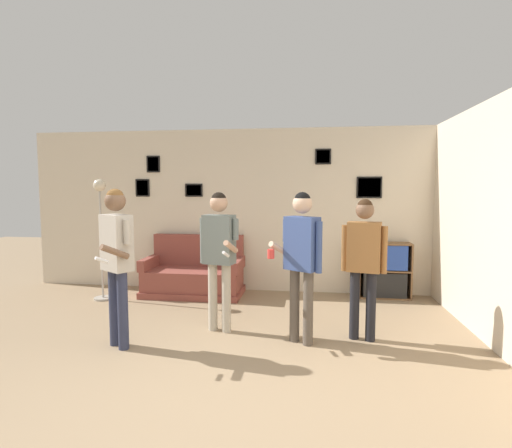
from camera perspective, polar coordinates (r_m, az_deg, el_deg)
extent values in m
plane|color=#937A5B|center=(3.51, -7.63, -24.21)|extent=(20.00, 20.00, 0.00)
cube|color=beige|center=(6.68, 0.50, 1.93)|extent=(7.95, 0.06, 2.70)
cube|color=black|center=(6.65, 15.87, 5.05)|extent=(0.39, 0.02, 0.34)
cube|color=gray|center=(6.64, 15.88, 5.05)|extent=(0.35, 0.01, 0.30)
cube|color=black|center=(7.17, -15.90, 4.99)|extent=(0.24, 0.02, 0.30)
cube|color=beige|center=(7.16, -15.92, 4.99)|extent=(0.20, 0.01, 0.25)
cube|color=black|center=(6.86, -8.87, 4.79)|extent=(0.30, 0.02, 0.22)
cube|color=#B2B2BC|center=(6.85, -8.89, 4.79)|extent=(0.25, 0.01, 0.18)
cube|color=black|center=(6.60, 9.57, 9.48)|extent=(0.25, 0.02, 0.25)
cube|color=gray|center=(6.60, 9.57, 9.49)|extent=(0.21, 0.01, 0.20)
cube|color=black|center=(7.10, -14.47, 8.29)|extent=(0.23, 0.02, 0.28)
cube|color=#B2B2BC|center=(7.10, -14.49, 8.29)|extent=(0.19, 0.01, 0.24)
cube|color=beige|center=(5.18, 30.08, 0.36)|extent=(0.06, 6.04, 2.70)
cube|color=brown|center=(6.63, -8.92, -9.55)|extent=(1.58, 0.80, 0.10)
cube|color=brown|center=(6.58, -8.95, -7.78)|extent=(1.52, 0.74, 0.32)
cube|color=brown|center=(6.81, -8.21, -3.70)|extent=(1.52, 0.14, 0.53)
cube|color=brown|center=(6.77, -14.95, -5.36)|extent=(0.12, 0.74, 0.18)
cube|color=brown|center=(6.36, -2.61, -5.86)|extent=(0.12, 0.74, 0.18)
cube|color=brown|center=(6.57, 14.45, -6.31)|extent=(0.02, 0.30, 0.87)
cube|color=brown|center=(6.71, 21.12, -6.26)|extent=(0.02, 0.30, 0.87)
cube|color=brown|center=(6.77, 17.60, -6.06)|extent=(0.81, 0.01, 0.87)
cube|color=brown|center=(6.73, 17.72, -9.85)|extent=(0.76, 0.30, 0.02)
cube|color=brown|center=(6.56, 17.92, -2.66)|extent=(0.76, 0.30, 0.02)
cube|color=brown|center=(6.63, 17.82, -6.30)|extent=(0.76, 0.30, 0.02)
cube|color=black|center=(6.67, 17.78, -8.18)|extent=(0.65, 0.26, 0.38)
cube|color=#2847A3|center=(6.58, 17.88, -4.47)|extent=(0.65, 0.26, 0.38)
cylinder|color=#ADA89E|center=(6.75, -20.98, -9.86)|extent=(0.28, 0.28, 0.03)
cylinder|color=#ADA89E|center=(6.59, -21.20, -2.77)|extent=(0.03, 0.03, 1.65)
sphere|color=beige|center=(6.53, -21.46, 5.16)|extent=(0.18, 0.18, 0.18)
cylinder|color=#2D334C|center=(4.72, -19.60, -11.13)|extent=(0.11, 0.11, 0.84)
cylinder|color=#2D334C|center=(4.56, -18.48, -11.64)|extent=(0.11, 0.11, 0.84)
cube|color=#BCB2A3|center=(4.49, -19.31, -2.53)|extent=(0.41, 0.37, 0.60)
sphere|color=brown|center=(4.46, -19.48, 3.12)|extent=(0.22, 0.22, 0.22)
sphere|color=brown|center=(4.46, -19.49, 3.61)|extent=(0.19, 0.19, 0.19)
cylinder|color=#BCB2A3|center=(4.29, -17.96, -1.05)|extent=(0.07, 0.07, 0.25)
cylinder|color=brown|center=(4.25, -19.52, -3.77)|extent=(0.22, 0.29, 0.19)
cylinder|color=white|center=(4.19, -21.17, -4.83)|extent=(0.11, 0.14, 0.09)
cylinder|color=#BCB2A3|center=(4.68, -20.59, -2.54)|extent=(0.07, 0.07, 0.56)
cylinder|color=#B7AD99|center=(4.93, -6.20, -10.29)|extent=(0.11, 0.11, 0.82)
cylinder|color=#B7AD99|center=(4.85, -4.26, -10.52)|extent=(0.11, 0.11, 0.82)
cube|color=slate|center=(4.75, -5.31, -2.20)|extent=(0.40, 0.28, 0.58)
sphere|color=tan|center=(4.72, -5.35, 3.01)|extent=(0.21, 0.21, 0.21)
sphere|color=black|center=(4.72, -5.35, 3.46)|extent=(0.18, 0.18, 0.18)
cylinder|color=slate|center=(4.65, -2.93, -0.76)|extent=(0.07, 0.07, 0.25)
cylinder|color=tan|center=(4.55, -3.61, -3.27)|extent=(0.13, 0.31, 0.18)
cylinder|color=white|center=(4.43, -4.33, -4.32)|extent=(0.06, 0.15, 0.09)
cylinder|color=slate|center=(4.85, -7.59, -2.35)|extent=(0.07, 0.07, 0.55)
cylinder|color=brown|center=(4.58, 5.53, -11.45)|extent=(0.11, 0.11, 0.83)
cylinder|color=brown|center=(4.49, 7.46, -11.83)|extent=(0.11, 0.11, 0.83)
cube|color=#384C84|center=(4.39, 6.58, -2.78)|extent=(0.41, 0.36, 0.58)
sphere|color=#D1A889|center=(4.35, 6.63, 2.89)|extent=(0.21, 0.21, 0.21)
sphere|color=black|center=(4.35, 6.64, 3.38)|extent=(0.18, 0.18, 0.18)
cylinder|color=#384C84|center=(4.27, 8.98, -3.32)|extent=(0.07, 0.07, 0.55)
cylinder|color=#384C84|center=(4.49, 4.31, -0.92)|extent=(0.07, 0.07, 0.25)
cylinder|color=#D1A889|center=(4.41, 3.25, -3.49)|extent=(0.22, 0.29, 0.18)
cylinder|color=red|center=(4.30, 2.14, -4.28)|extent=(0.08, 0.08, 0.10)
cylinder|color=black|center=(4.77, 13.89, -11.15)|extent=(0.11, 0.11, 0.79)
cylinder|color=black|center=(4.75, 16.08, -11.27)|extent=(0.11, 0.11, 0.79)
cube|color=#936033|center=(4.62, 15.17, -3.17)|extent=(0.40, 0.28, 0.56)
sphere|color=brown|center=(4.58, 15.29, 1.95)|extent=(0.20, 0.20, 0.20)
sphere|color=#382314|center=(4.58, 15.30, 2.40)|extent=(0.17, 0.17, 0.17)
cylinder|color=#936033|center=(4.60, 17.83, -3.56)|extent=(0.07, 0.07, 0.52)
cylinder|color=#936033|center=(4.65, 12.53, -3.36)|extent=(0.07, 0.07, 0.52)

